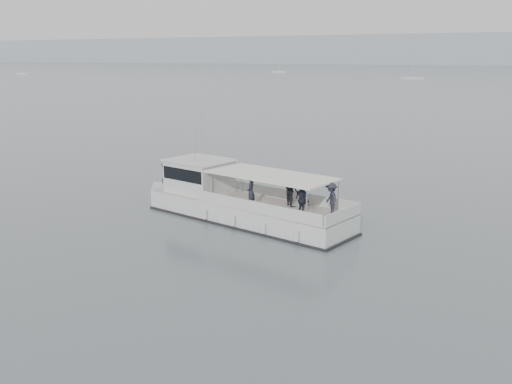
% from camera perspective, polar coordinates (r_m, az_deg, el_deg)
% --- Properties ---
extents(ground, '(1400.00, 1400.00, 0.00)m').
position_cam_1_polar(ground, '(29.39, 2.27, -3.04)').
color(ground, '#515C5F').
rests_on(ground, ground).
extents(tour_boat, '(13.15, 5.44, 5.49)m').
position_cam_1_polar(tour_boat, '(30.09, -2.53, -0.87)').
color(tour_boat, silver).
rests_on(tour_boat, ground).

